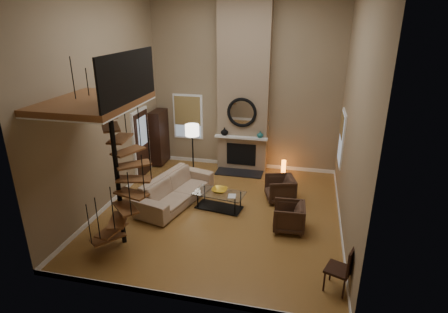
% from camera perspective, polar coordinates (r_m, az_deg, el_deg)
% --- Properties ---
extents(ground, '(6.00, 6.50, 0.01)m').
position_cam_1_polar(ground, '(9.74, -0.54, -8.57)').
color(ground, '#AD7937').
rests_on(ground, ground).
extents(back_wall, '(6.00, 0.02, 5.50)m').
position_cam_1_polar(back_wall, '(11.83, 3.19, 11.01)').
color(back_wall, '#8C785A').
rests_on(back_wall, ground).
extents(front_wall, '(6.00, 0.02, 5.50)m').
position_cam_1_polar(front_wall, '(5.75, -8.28, -0.19)').
color(front_wall, '#8C785A').
rests_on(front_wall, ground).
extents(left_wall, '(0.02, 6.50, 5.50)m').
position_cam_1_polar(left_wall, '(9.85, -17.99, 7.96)').
color(left_wall, '#8C785A').
rests_on(left_wall, ground).
extents(right_wall, '(0.02, 6.50, 5.50)m').
position_cam_1_polar(right_wall, '(8.54, 19.48, 5.88)').
color(right_wall, '#8C785A').
rests_on(right_wall, ground).
extents(baseboard_back, '(6.00, 0.02, 0.12)m').
position_cam_1_polar(baseboard_back, '(12.57, 2.94, -1.16)').
color(baseboard_back, white).
rests_on(baseboard_back, ground).
extents(baseboard_front, '(6.00, 0.02, 0.12)m').
position_cam_1_polar(baseboard_front, '(7.17, -7.06, -20.62)').
color(baseboard_front, white).
rests_on(baseboard_front, ground).
extents(baseboard_left, '(0.02, 6.50, 0.12)m').
position_cam_1_polar(baseboard_left, '(10.73, -16.34, -6.13)').
color(baseboard_left, white).
rests_on(baseboard_left, ground).
extents(baseboard_right, '(0.02, 6.50, 0.12)m').
position_cam_1_polar(baseboard_right, '(9.55, 17.45, -9.86)').
color(baseboard_right, white).
rests_on(baseboard_right, ground).
extents(chimney_breast, '(1.60, 0.38, 5.50)m').
position_cam_1_polar(chimney_breast, '(11.64, 3.02, 10.85)').
color(chimney_breast, '#877158').
rests_on(chimney_breast, ground).
extents(hearth, '(1.50, 0.60, 0.04)m').
position_cam_1_polar(hearth, '(11.98, 2.36, -2.52)').
color(hearth, black).
rests_on(hearth, ground).
extents(firebox, '(0.95, 0.02, 0.72)m').
position_cam_1_polar(firebox, '(12.04, 2.66, 0.33)').
color(firebox, black).
rests_on(firebox, chimney_breast).
extents(mantel, '(1.70, 0.18, 0.06)m').
position_cam_1_polar(mantel, '(11.77, 2.63, 2.93)').
color(mantel, white).
rests_on(mantel, chimney_breast).
extents(mirror_frame, '(0.94, 0.10, 0.94)m').
position_cam_1_polar(mirror_frame, '(11.60, 2.75, 6.77)').
color(mirror_frame, black).
rests_on(mirror_frame, chimney_breast).
extents(mirror_disc, '(0.80, 0.01, 0.80)m').
position_cam_1_polar(mirror_disc, '(11.61, 2.76, 6.78)').
color(mirror_disc, white).
rests_on(mirror_disc, chimney_breast).
extents(vase_left, '(0.24, 0.24, 0.25)m').
position_cam_1_polar(vase_left, '(11.87, 0.06, 3.88)').
color(vase_left, black).
rests_on(vase_left, mantel).
extents(vase_right, '(0.20, 0.20, 0.21)m').
position_cam_1_polar(vase_right, '(11.68, 5.58, 3.40)').
color(vase_right, '#175352').
rests_on(vase_right, mantel).
extents(window_back, '(1.02, 0.06, 1.52)m').
position_cam_1_polar(window_back, '(12.51, -5.59, 6.20)').
color(window_back, white).
rests_on(window_back, back_wall).
extents(window_right, '(0.06, 1.02, 1.52)m').
position_cam_1_polar(window_right, '(10.75, 17.67, 2.83)').
color(window_right, white).
rests_on(window_right, right_wall).
extents(entry_door, '(0.10, 1.05, 2.16)m').
position_cam_1_polar(entry_door, '(11.80, -12.54, 1.96)').
color(entry_door, white).
rests_on(entry_door, ground).
extents(loft, '(1.70, 2.20, 1.09)m').
position_cam_1_polar(loft, '(7.76, -18.93, 8.21)').
color(loft, brown).
rests_on(loft, left_wall).
extents(spiral_stair, '(1.47, 1.47, 4.06)m').
position_cam_1_polar(spiral_stair, '(8.06, -16.09, -1.89)').
color(spiral_stair, black).
rests_on(spiral_stair, ground).
extents(hutch, '(0.38, 0.81, 1.81)m').
position_cam_1_polar(hutch, '(12.65, -9.91, 2.98)').
color(hutch, black).
rests_on(hutch, ground).
extents(sofa, '(1.57, 2.68, 0.73)m').
position_cam_1_polar(sofa, '(10.11, -7.48, -5.01)').
color(sofa, tan).
rests_on(sofa, ground).
extents(armchair_near, '(0.94, 0.93, 0.69)m').
position_cam_1_polar(armchair_near, '(10.28, 9.01, -4.90)').
color(armchair_near, '#3E281D').
rests_on(armchair_near, ground).
extents(armchair_far, '(0.77, 0.76, 0.67)m').
position_cam_1_polar(armchair_far, '(8.96, 10.38, -9.13)').
color(armchair_far, '#3E281D').
rests_on(armchair_far, ground).
extents(coffee_table, '(1.40, 0.84, 0.48)m').
position_cam_1_polar(coffee_table, '(9.79, -0.75, -6.48)').
color(coffee_table, silver).
rests_on(coffee_table, ground).
extents(bowl, '(0.41, 0.41, 0.10)m').
position_cam_1_polar(bowl, '(9.74, -0.69, -5.23)').
color(bowl, gold).
rests_on(bowl, coffee_table).
extents(book, '(0.23, 0.28, 0.03)m').
position_cam_1_polar(book, '(9.51, 1.09, -6.15)').
color(book, gray).
rests_on(book, coffee_table).
extents(floor_lamp, '(0.42, 0.42, 1.74)m').
position_cam_1_polar(floor_lamp, '(11.24, -4.91, 3.40)').
color(floor_lamp, black).
rests_on(floor_lamp, ground).
extents(accent_lamp, '(0.14, 0.14, 0.50)m').
position_cam_1_polar(accent_lamp, '(11.91, 9.15, -1.73)').
color(accent_lamp, orange).
rests_on(accent_lamp, ground).
extents(side_chair, '(0.56, 0.56, 0.95)m').
position_cam_1_polar(side_chair, '(7.33, 17.93, -15.93)').
color(side_chair, black).
rests_on(side_chair, ground).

